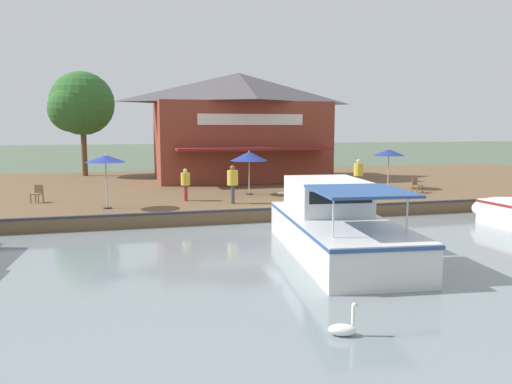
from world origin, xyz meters
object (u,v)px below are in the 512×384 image
(cafe_chair_under_first_umbrella, at_px, (416,184))
(cafe_chair_facing_river, at_px, (38,193))
(motorboat_mid_row, at_px, (330,223))
(tree_upstream_bank, at_px, (79,105))
(swan, at_px, (343,328))
(patio_umbrella_back_row, at_px, (389,153))
(person_mid_patio, at_px, (358,171))
(patio_umbrella_mid_patio_right, at_px, (249,156))
(person_at_quay_edge, at_px, (185,181))
(patio_umbrella_mid_patio_left, at_px, (106,159))
(cafe_chair_back_row_seat, at_px, (290,192))
(waterfront_restaurant, at_px, (239,125))
(person_near_entrance, at_px, (233,179))

(cafe_chair_under_first_umbrella, height_order, cafe_chair_facing_river, same)
(motorboat_mid_row, bearing_deg, tree_upstream_bank, -157.13)
(swan, bearing_deg, motorboat_mid_row, 159.21)
(patio_umbrella_back_row, distance_m, tree_upstream_bank, 22.46)
(cafe_chair_under_first_umbrella, height_order, person_mid_patio, person_mid_patio)
(patio_umbrella_mid_patio_right, distance_m, person_at_quay_edge, 4.02)
(patio_umbrella_mid_patio_left, height_order, cafe_chair_under_first_umbrella, patio_umbrella_mid_patio_left)
(cafe_chair_facing_river, xyz_separation_m, tree_upstream_bank, (-13.44, 0.99, 4.77))
(patio_umbrella_mid_patio_left, height_order, motorboat_mid_row, patio_umbrella_mid_patio_left)
(cafe_chair_facing_river, bearing_deg, tree_upstream_bank, 175.77)
(patio_umbrella_back_row, distance_m, cafe_chair_facing_river, 19.30)
(cafe_chair_back_row_seat, height_order, cafe_chair_facing_river, same)
(patio_umbrella_mid_patio_left, xyz_separation_m, swan, (14.28, 4.97, -2.60))
(patio_umbrella_mid_patio_left, xyz_separation_m, patio_umbrella_mid_patio_right, (-3.00, 7.29, -0.15))
(waterfront_restaurant, distance_m, person_at_quay_edge, 11.39)
(motorboat_mid_row, distance_m, tree_upstream_bank, 26.03)
(waterfront_restaurant, distance_m, patio_umbrella_mid_patio_left, 14.41)
(motorboat_mid_row, bearing_deg, cafe_chair_facing_river, -132.78)
(tree_upstream_bank, bearing_deg, waterfront_restaurant, 66.50)
(patio_umbrella_back_row, relative_size, person_near_entrance, 1.30)
(cafe_chair_back_row_seat, relative_size, person_near_entrance, 0.46)
(motorboat_mid_row, bearing_deg, patio_umbrella_mid_patio_right, -178.25)
(patio_umbrella_mid_patio_left, bearing_deg, cafe_chair_under_first_umbrella, 94.68)
(patio_umbrella_back_row, distance_m, person_near_entrance, 10.72)
(cafe_chair_facing_river, height_order, person_near_entrance, person_near_entrance)
(waterfront_restaurant, height_order, swan, waterfront_restaurant)
(patio_umbrella_back_row, distance_m, cafe_chair_under_first_umbrella, 2.74)
(cafe_chair_under_first_umbrella, bearing_deg, waterfront_restaurant, -142.22)
(cafe_chair_back_row_seat, height_order, swan, cafe_chair_back_row_seat)
(patio_umbrella_back_row, bearing_deg, waterfront_restaurant, -137.77)
(patio_umbrella_mid_patio_left, bearing_deg, motorboat_mid_row, 46.01)
(patio_umbrella_mid_patio_right, bearing_deg, waterfront_restaurant, 170.97)
(person_near_entrance, bearing_deg, cafe_chair_back_row_seat, 84.45)
(person_at_quay_edge, distance_m, swan, 15.94)
(cafe_chair_under_first_umbrella, height_order, person_near_entrance, person_near_entrance)
(person_near_entrance, bearing_deg, tree_upstream_bank, -153.38)
(cafe_chair_under_first_umbrella, height_order, swan, cafe_chair_under_first_umbrella)
(person_mid_patio, xyz_separation_m, swan, (17.05, -8.65, -1.53))
(waterfront_restaurant, height_order, patio_umbrella_mid_patio_right, waterfront_restaurant)
(waterfront_restaurant, relative_size, cafe_chair_facing_river, 14.11)
(cafe_chair_under_first_umbrella, relative_size, swan, 1.23)
(cafe_chair_under_first_umbrella, height_order, cafe_chair_back_row_seat, same)
(person_at_quay_edge, distance_m, tree_upstream_bank, 16.40)
(patio_umbrella_back_row, relative_size, motorboat_mid_row, 0.25)
(person_at_quay_edge, bearing_deg, cafe_chair_back_row_seat, 70.14)
(patio_umbrella_mid_patio_left, bearing_deg, person_near_entrance, 90.70)
(waterfront_restaurant, relative_size, person_at_quay_edge, 7.51)
(tree_upstream_bank, bearing_deg, cafe_chair_back_row_seat, 33.55)
(patio_umbrella_mid_patio_left, distance_m, person_near_entrance, 5.86)
(patio_umbrella_mid_patio_right, height_order, person_at_quay_edge, patio_umbrella_mid_patio_right)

